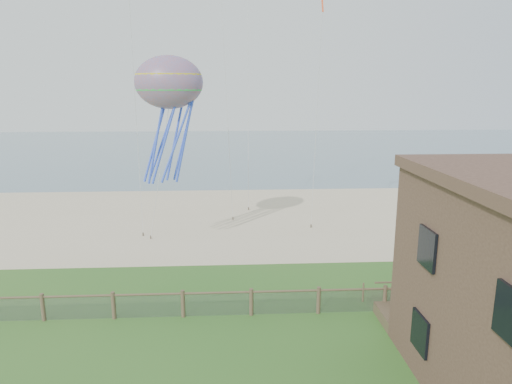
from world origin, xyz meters
TOP-DOWN VIEW (x-y plane):
  - sand_beach at (0.00, 22.00)m, footprint 72.00×20.00m
  - ocean at (0.00, 66.00)m, footprint 160.00×68.00m
  - chainlink_fence at (0.00, 6.00)m, footprint 36.20×0.20m
  - picnic_table at (7.78, 2.79)m, footprint 2.40×2.09m
  - octopus_kite at (-4.26, 13.95)m, footprint 4.23×3.44m

SIDE VIEW (x-z plane):
  - ocean at x=0.00m, z-range -0.01..0.01m
  - sand_beach at x=0.00m, z-range -0.01..0.01m
  - picnic_table at x=7.78m, z-range 0.00..0.85m
  - chainlink_fence at x=0.00m, z-range -0.07..1.18m
  - octopus_kite at x=-4.26m, z-range 4.43..12.05m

